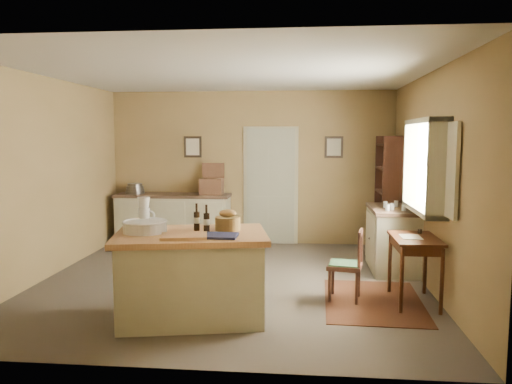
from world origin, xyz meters
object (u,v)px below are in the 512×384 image
(sideboard, at_px, (174,218))
(shelving_unit, at_px, (391,195))
(writing_desk, at_px, (415,246))
(work_island, at_px, (191,273))
(desk_chair, at_px, (345,266))
(right_cabinet, at_px, (392,238))

(sideboard, distance_m, shelving_unit, 3.73)
(shelving_unit, bearing_deg, sideboard, 175.56)
(writing_desk, bearing_deg, sideboard, 141.47)
(work_island, height_order, desk_chair, work_island)
(sideboard, xyz_separation_m, desk_chair, (2.76, -2.80, -0.08))
(work_island, xyz_separation_m, shelving_unit, (2.58, 3.26, 0.47))
(writing_desk, xyz_separation_m, right_cabinet, (-0.00, 1.44, -0.21))
(desk_chair, relative_size, shelving_unit, 0.42)
(work_island, xyz_separation_m, writing_desk, (2.43, 0.73, 0.18))
(sideboard, xyz_separation_m, right_cabinet, (3.54, -1.38, -0.02))
(work_island, distance_m, writing_desk, 2.54)
(right_cabinet, bearing_deg, shelving_unit, 82.14)
(desk_chair, xyz_separation_m, shelving_unit, (0.93, 2.51, 0.55))
(right_cabinet, bearing_deg, work_island, -138.21)
(sideboard, height_order, writing_desk, sideboard)
(writing_desk, bearing_deg, work_island, -163.31)
(desk_chair, bearing_deg, sideboard, 145.25)
(sideboard, height_order, shelving_unit, shelving_unit)
(work_island, relative_size, shelving_unit, 0.89)
(work_island, bearing_deg, shelving_unit, 40.49)
(desk_chair, bearing_deg, writing_desk, 8.75)
(work_island, relative_size, sideboard, 0.85)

